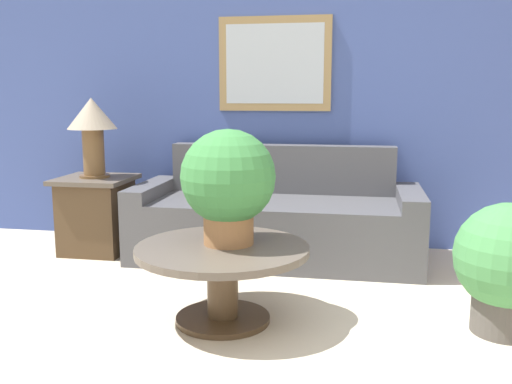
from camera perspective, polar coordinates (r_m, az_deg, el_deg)
wall_back at (r=4.71m, az=9.42°, el=10.37°), size 7.95×0.09×2.60m
couch_main at (r=4.37m, az=2.04°, el=-2.94°), size 2.15×0.85×0.84m
coffee_table at (r=3.16m, az=-3.37°, el=-7.46°), size 0.95×0.95×0.43m
side_table at (r=4.70m, az=-15.65°, el=-2.11°), size 0.56×0.56×0.60m
table_lamp at (r=4.61m, az=-16.07°, el=6.61°), size 0.38×0.38×0.62m
potted_plant_on_table at (r=3.09m, az=-2.80°, el=1.06°), size 0.52×0.52×0.63m
potted_plant_floor at (r=3.26m, az=23.95°, el=-6.55°), size 0.56×0.56×0.70m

